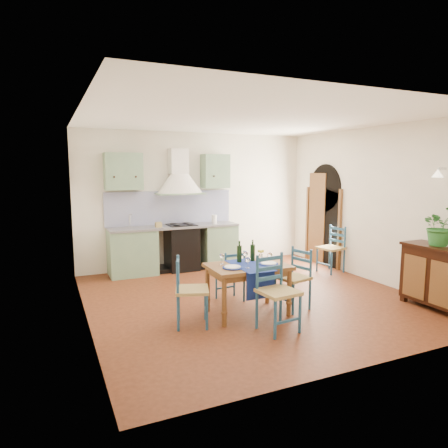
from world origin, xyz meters
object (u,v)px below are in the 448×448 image
(dining_table, at_px, (248,271))
(potted_plant, at_px, (441,226))
(sideboard, at_px, (439,275))
(chair_near, at_px, (277,292))

(dining_table, height_order, potted_plant, potted_plant)
(sideboard, height_order, potted_plant, potted_plant)
(dining_table, distance_m, sideboard, 2.81)
(sideboard, bearing_deg, potted_plant, 72.89)
(sideboard, xyz_separation_m, potted_plant, (0.01, 0.04, 0.72))
(dining_table, xyz_separation_m, chair_near, (0.06, -0.66, -0.13))
(dining_table, bearing_deg, potted_plant, -18.98)
(chair_near, xyz_separation_m, sideboard, (2.58, -0.29, 0.01))
(dining_table, bearing_deg, chair_near, -84.70)
(dining_table, distance_m, chair_near, 0.68)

